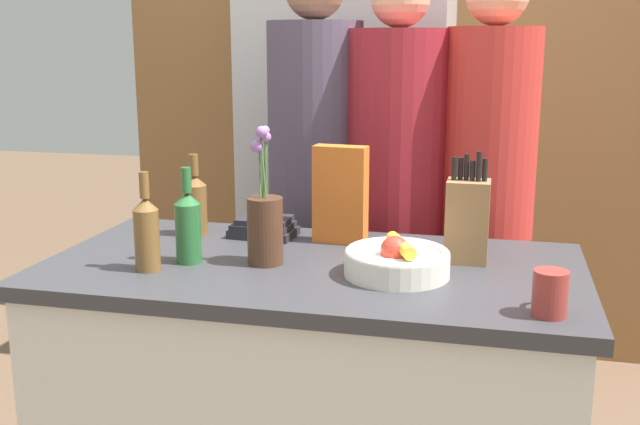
{
  "coord_description": "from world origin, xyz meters",
  "views": [
    {
      "loc": [
        0.48,
        -1.89,
        1.47
      ],
      "look_at": [
        0.0,
        0.09,
        1.0
      ],
      "focal_mm": 42.0,
      "sensor_mm": 36.0,
      "label": 1
    }
  ],
  "objects_px": {
    "person_in_blue": "(396,192)",
    "book_stack": "(264,227)",
    "bottle_vinegar": "(195,203)",
    "person_in_red_tee": "(487,192)",
    "refrigerator": "(349,157)",
    "bottle_wine": "(188,225)",
    "fruit_bowl": "(397,260)",
    "coffee_mug": "(550,293)",
    "knife_block": "(467,220)",
    "cereal_box": "(340,195)",
    "bottle_oil": "(147,232)",
    "flower_vase": "(265,225)",
    "person_at_sink": "(315,181)"
  },
  "relations": [
    {
      "from": "person_in_blue",
      "to": "book_stack",
      "type": "bearing_deg",
      "value": -115.3
    },
    {
      "from": "bottle_vinegar",
      "to": "person_in_red_tee",
      "type": "distance_m",
      "value": 0.97
    },
    {
      "from": "refrigerator",
      "to": "bottle_wine",
      "type": "height_order",
      "value": "refrigerator"
    },
    {
      "from": "fruit_bowl",
      "to": "coffee_mug",
      "type": "relative_size",
      "value": 2.3
    },
    {
      "from": "knife_block",
      "to": "cereal_box",
      "type": "bearing_deg",
      "value": 163.11
    },
    {
      "from": "book_stack",
      "to": "person_in_blue",
      "type": "distance_m",
      "value": 0.55
    },
    {
      "from": "bottle_vinegar",
      "to": "person_in_red_tee",
      "type": "height_order",
      "value": "person_in_red_tee"
    },
    {
      "from": "bottle_oil",
      "to": "person_in_blue",
      "type": "height_order",
      "value": "person_in_blue"
    },
    {
      "from": "refrigerator",
      "to": "book_stack",
      "type": "height_order",
      "value": "refrigerator"
    },
    {
      "from": "book_stack",
      "to": "person_in_red_tee",
      "type": "height_order",
      "value": "person_in_red_tee"
    },
    {
      "from": "flower_vase",
      "to": "person_in_blue",
      "type": "height_order",
      "value": "person_in_blue"
    },
    {
      "from": "cereal_box",
      "to": "person_in_red_tee",
      "type": "bearing_deg",
      "value": 44.22
    },
    {
      "from": "fruit_bowl",
      "to": "bottle_oil",
      "type": "relative_size",
      "value": 1.03
    },
    {
      "from": "coffee_mug",
      "to": "bottle_vinegar",
      "type": "xyz_separation_m",
      "value": [
        -1.03,
        0.47,
        0.05
      ]
    },
    {
      "from": "fruit_bowl",
      "to": "book_stack",
      "type": "height_order",
      "value": "fruit_bowl"
    },
    {
      "from": "bottle_vinegar",
      "to": "person_at_sink",
      "type": "distance_m",
      "value": 0.51
    },
    {
      "from": "fruit_bowl",
      "to": "knife_block",
      "type": "distance_m",
      "value": 0.25
    },
    {
      "from": "person_at_sink",
      "to": "person_in_red_tee",
      "type": "relative_size",
      "value": 1.01
    },
    {
      "from": "refrigerator",
      "to": "cereal_box",
      "type": "distance_m",
      "value": 1.1
    },
    {
      "from": "coffee_mug",
      "to": "person_in_blue",
      "type": "bearing_deg",
      "value": 116.9
    },
    {
      "from": "fruit_bowl",
      "to": "refrigerator",
      "type": "bearing_deg",
      "value": 106.31
    },
    {
      "from": "cereal_box",
      "to": "person_in_blue",
      "type": "relative_size",
      "value": 0.17
    },
    {
      "from": "cereal_box",
      "to": "bottle_oil",
      "type": "xyz_separation_m",
      "value": [
        -0.43,
        -0.39,
        -0.04
      ]
    },
    {
      "from": "coffee_mug",
      "to": "bottle_oil",
      "type": "bearing_deg",
      "value": 174.32
    },
    {
      "from": "fruit_bowl",
      "to": "flower_vase",
      "type": "distance_m",
      "value": 0.37
    },
    {
      "from": "refrigerator",
      "to": "knife_block",
      "type": "height_order",
      "value": "refrigerator"
    },
    {
      "from": "refrigerator",
      "to": "person_in_red_tee",
      "type": "xyz_separation_m",
      "value": [
        0.61,
        -0.68,
        0.0
      ]
    },
    {
      "from": "person_in_red_tee",
      "to": "bottle_wine",
      "type": "bearing_deg",
      "value": -163.64
    },
    {
      "from": "bottle_vinegar",
      "to": "flower_vase",
      "type": "bearing_deg",
      "value": -38.73
    },
    {
      "from": "flower_vase",
      "to": "cereal_box",
      "type": "relative_size",
      "value": 1.29
    },
    {
      "from": "knife_block",
      "to": "bottle_oil",
      "type": "relative_size",
      "value": 1.16
    },
    {
      "from": "flower_vase",
      "to": "bottle_oil",
      "type": "relative_size",
      "value": 1.43
    },
    {
      "from": "cereal_box",
      "to": "person_in_blue",
      "type": "distance_m",
      "value": 0.45
    },
    {
      "from": "refrigerator",
      "to": "knife_block",
      "type": "relative_size",
      "value": 6.41
    },
    {
      "from": "person_in_red_tee",
      "to": "cereal_box",
      "type": "bearing_deg",
      "value": -161.82
    },
    {
      "from": "knife_block",
      "to": "bottle_wine",
      "type": "height_order",
      "value": "knife_block"
    },
    {
      "from": "flower_vase",
      "to": "person_at_sink",
      "type": "relative_size",
      "value": 0.21
    },
    {
      "from": "bottle_vinegar",
      "to": "coffee_mug",
      "type": "bearing_deg",
      "value": -24.7
    },
    {
      "from": "fruit_bowl",
      "to": "person_in_blue",
      "type": "bearing_deg",
      "value": 98.14
    },
    {
      "from": "bottle_vinegar",
      "to": "person_at_sink",
      "type": "bearing_deg",
      "value": 57.92
    },
    {
      "from": "bottle_wine",
      "to": "person_in_blue",
      "type": "relative_size",
      "value": 0.15
    },
    {
      "from": "fruit_bowl",
      "to": "cereal_box",
      "type": "distance_m",
      "value": 0.37
    },
    {
      "from": "cereal_box",
      "to": "fruit_bowl",
      "type": "bearing_deg",
      "value": -53.93
    },
    {
      "from": "bottle_oil",
      "to": "coffee_mug",
      "type": "bearing_deg",
      "value": -5.68
    },
    {
      "from": "fruit_bowl",
      "to": "bottle_oil",
      "type": "xyz_separation_m",
      "value": [
        -0.64,
        -0.1,
        0.06
      ]
    },
    {
      "from": "flower_vase",
      "to": "person_at_sink",
      "type": "distance_m",
      "value": 0.68
    },
    {
      "from": "cereal_box",
      "to": "bottle_vinegar",
      "type": "height_order",
      "value": "cereal_box"
    },
    {
      "from": "refrigerator",
      "to": "person_at_sink",
      "type": "bearing_deg",
      "value": -89.01
    },
    {
      "from": "coffee_mug",
      "to": "book_stack",
      "type": "height_order",
      "value": "coffee_mug"
    },
    {
      "from": "fruit_bowl",
      "to": "cereal_box",
      "type": "xyz_separation_m",
      "value": [
        -0.21,
        0.29,
        0.1
      ]
    }
  ]
}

